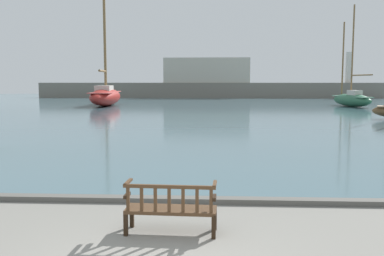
% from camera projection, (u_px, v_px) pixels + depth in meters
% --- Properties ---
extents(harbor_water, '(100.00, 80.00, 0.08)m').
position_uv_depth(harbor_water, '(207.00, 104.00, 49.37)').
color(harbor_water, '#476670').
rests_on(harbor_water, ground).
extents(quay_edge_kerb, '(40.00, 0.30, 0.12)m').
position_uv_depth(quay_edge_kerb, '(175.00, 200.00, 9.50)').
color(quay_edge_kerb, '#5B5954').
rests_on(quay_edge_kerb, ground).
extents(park_bench, '(1.62, 0.59, 0.92)m').
position_uv_depth(park_bench, '(171.00, 208.00, 7.52)').
color(park_bench, black).
rests_on(park_bench, ground).
extents(sailboat_mid_port, '(3.74, 12.23, 12.60)m').
position_uv_depth(sailboat_mid_port, '(106.00, 96.00, 46.40)').
color(sailboat_mid_port, maroon).
rests_on(sailboat_mid_port, harbor_water).
extents(sailboat_mid_starboard, '(3.10, 7.14, 10.44)m').
position_uv_depth(sailboat_mid_starboard, '(352.00, 98.00, 44.53)').
color(sailboat_mid_starboard, '#2D6647').
rests_on(sailboat_mid_starboard, harbor_water).
extents(far_breakwater, '(54.73, 2.40, 7.25)m').
position_uv_depth(far_breakwater, '(210.00, 85.00, 68.27)').
color(far_breakwater, slate).
rests_on(far_breakwater, ground).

